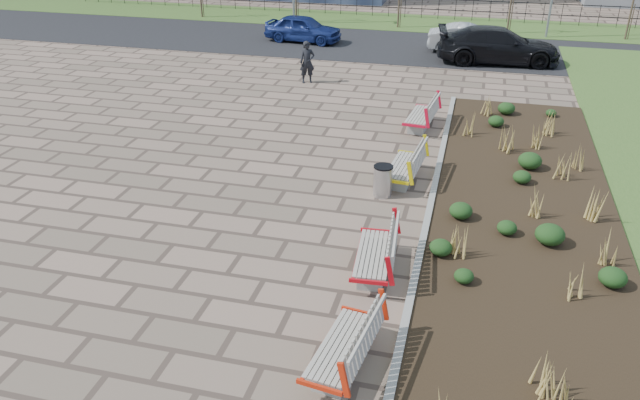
% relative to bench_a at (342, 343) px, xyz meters
% --- Properties ---
extents(ground, '(120.00, 120.00, 0.00)m').
position_rel_bench_a_xyz_m(ground, '(-3.00, 1.31, -0.50)').
color(ground, '#776052').
rests_on(ground, ground).
extents(planting_bed, '(4.50, 18.00, 0.10)m').
position_rel_bench_a_xyz_m(planting_bed, '(3.25, 6.31, -0.45)').
color(planting_bed, black).
rests_on(planting_bed, ground).
extents(planting_curb, '(0.16, 18.00, 0.15)m').
position_rel_bench_a_xyz_m(planting_curb, '(0.92, 6.31, -0.42)').
color(planting_curb, gray).
rests_on(planting_curb, ground).
extents(grass_verge_far, '(80.00, 5.00, 0.04)m').
position_rel_bench_a_xyz_m(grass_verge_far, '(-3.00, 29.31, -0.48)').
color(grass_verge_far, '#33511E').
rests_on(grass_verge_far, ground).
extents(road, '(80.00, 7.00, 0.02)m').
position_rel_bench_a_xyz_m(road, '(-3.00, 23.31, -0.49)').
color(road, black).
rests_on(road, ground).
extents(bench_a, '(1.18, 2.20, 1.00)m').
position_rel_bench_a_xyz_m(bench_a, '(0.00, 0.00, 0.00)').
color(bench_a, red).
rests_on(bench_a, ground).
extents(bench_b, '(1.06, 2.16, 1.00)m').
position_rel_bench_a_xyz_m(bench_b, '(0.00, 3.03, 0.00)').
color(bench_b, red).
rests_on(bench_b, ground).
extents(bench_c, '(1.10, 2.18, 1.00)m').
position_rel_bench_a_xyz_m(bench_c, '(0.00, 7.75, 0.00)').
color(bench_c, '#D3BA0B').
rests_on(bench_c, ground).
extents(bench_d, '(1.11, 2.18, 1.00)m').
position_rel_bench_a_xyz_m(bench_d, '(0.00, 12.08, 0.00)').
color(bench_d, red).
rests_on(bench_d, ground).
extents(litter_bin, '(0.50, 0.50, 0.83)m').
position_rel_bench_a_xyz_m(litter_bin, '(-0.40, 6.68, -0.08)').
color(litter_bin, '#B2B2B7').
rests_on(litter_bin, ground).
extents(pedestrian, '(0.73, 0.62, 1.70)m').
position_rel_bench_a_xyz_m(pedestrian, '(-5.11, 16.21, 0.35)').
color(pedestrian, black).
rests_on(pedestrian, ground).
extents(car_blue, '(4.09, 2.01, 1.34)m').
position_rel_bench_a_xyz_m(car_blue, '(-7.25, 23.15, 0.19)').
color(car_blue, navy).
rests_on(car_blue, road).
extents(car_silver, '(3.97, 1.47, 1.30)m').
position_rel_bench_a_xyz_m(car_silver, '(1.13, 23.00, 0.17)').
color(car_silver, '#9A9CA1').
rests_on(car_silver, road).
extents(car_black, '(5.68, 2.83, 1.58)m').
position_rel_bench_a_xyz_m(car_black, '(2.46, 21.35, 0.31)').
color(car_black, black).
rests_on(car_black, road).
extents(tree_e, '(1.40, 1.40, 4.00)m').
position_rel_bench_a_xyz_m(tree_e, '(9.00, 27.81, 1.54)').
color(tree_e, '#4C3D2D').
rests_on(tree_e, grass_verge_far).
extents(railing_fence, '(44.00, 0.10, 1.20)m').
position_rel_bench_a_xyz_m(railing_fence, '(-3.00, 30.81, 0.14)').
color(railing_fence, black).
rests_on(railing_fence, grass_verge_far).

